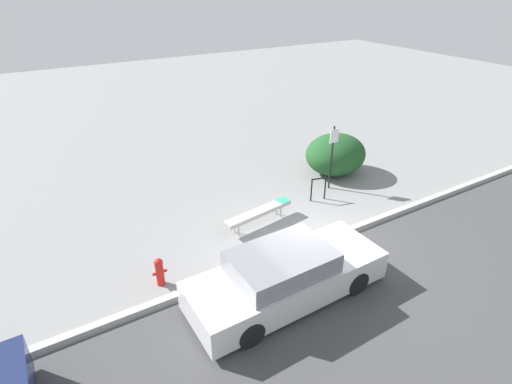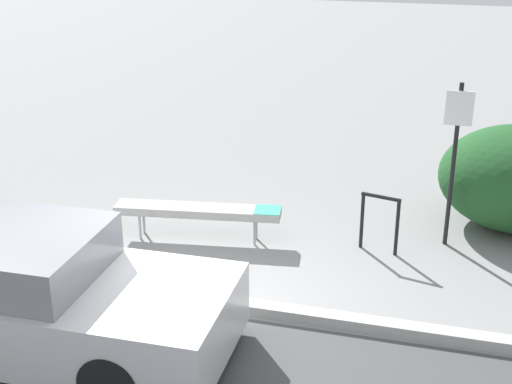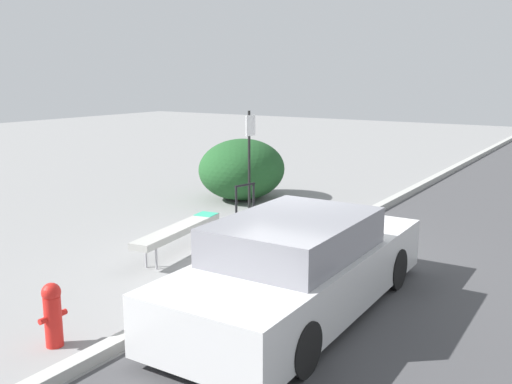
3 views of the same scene
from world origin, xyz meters
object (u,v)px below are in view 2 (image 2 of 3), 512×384
bike_rack (380,217)px  sign_post (455,150)px  bench (198,211)px  parked_car_near (9,291)px

bike_rack → sign_post: bearing=27.9°
bench → parked_car_near: size_ratio=0.50×
bench → sign_post: (3.39, 0.76, 0.95)m
bike_rack → parked_car_near: (-3.55, -3.26, 0.12)m
bench → bike_rack: bearing=-1.8°
bench → parked_car_near: (-1.05, -2.97, 0.18)m
sign_post → parked_car_near: 5.85m
sign_post → parked_car_near: sign_post is taller
bench → sign_post: bearing=4.3°
sign_post → bike_rack: bearing=-152.1°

